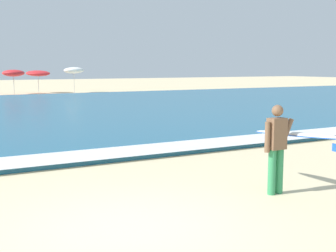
{
  "coord_description": "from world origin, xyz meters",
  "views": [
    {
      "loc": [
        -2.6,
        -6.14,
        2.45
      ],
      "look_at": [
        2.29,
        2.84,
        1.1
      ],
      "focal_mm": 48.33,
      "sensor_mm": 36.0,
      "label": 1
    }
  ],
  "objects_px": {
    "surfer_with_board": "(286,140)",
    "beach_umbrella_6": "(38,73)",
    "beach_umbrella_5": "(13,73)",
    "beach_umbrella_7": "(74,70)"
  },
  "relations": [
    {
      "from": "beach_umbrella_5",
      "to": "beach_umbrella_6",
      "type": "relative_size",
      "value": 0.99
    },
    {
      "from": "beach_umbrella_5",
      "to": "beach_umbrella_6",
      "type": "height_order",
      "value": "beach_umbrella_5"
    },
    {
      "from": "beach_umbrella_5",
      "to": "beach_umbrella_6",
      "type": "distance_m",
      "value": 2.51
    },
    {
      "from": "beach_umbrella_5",
      "to": "beach_umbrella_7",
      "type": "distance_m",
      "value": 5.39
    },
    {
      "from": "beach_umbrella_6",
      "to": "beach_umbrella_7",
      "type": "xyz_separation_m",
      "value": [
        3.05,
        -1.1,
        0.27
      ]
    },
    {
      "from": "beach_umbrella_6",
      "to": "beach_umbrella_7",
      "type": "distance_m",
      "value": 3.25
    },
    {
      "from": "surfer_with_board",
      "to": "beach_umbrella_7",
      "type": "bearing_deg",
      "value": 79.59
    },
    {
      "from": "surfer_with_board",
      "to": "beach_umbrella_6",
      "type": "xyz_separation_m",
      "value": [
        3.35,
        35.96,
        0.79
      ]
    },
    {
      "from": "surfer_with_board",
      "to": "beach_umbrella_7",
      "type": "height_order",
      "value": "beach_umbrella_7"
    },
    {
      "from": "surfer_with_board",
      "to": "beach_umbrella_5",
      "type": "bearing_deg",
      "value": 88.33
    }
  ]
}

